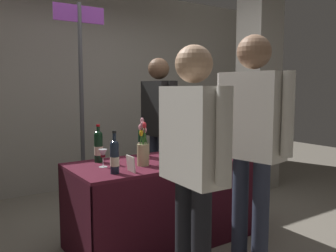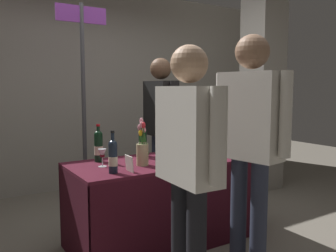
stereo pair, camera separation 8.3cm
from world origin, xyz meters
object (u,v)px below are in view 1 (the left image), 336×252
Objects in this scene: tasting_table at (168,184)px; taster_foreground_right at (252,132)px; concrete_pillar at (259,72)px; vendor_presenter at (159,120)px; featured_wine_bottle at (188,138)px; wine_glass_mid at (199,143)px; wine_glass_near_vendor at (103,154)px; display_bottle_0 at (99,146)px; flower_vase at (143,150)px; booth_signpost at (81,88)px.

tasting_table is 1.01m from taster_foreground_right.
concrete_pillar is 1.87× the size of vendor_presenter.
featured_wine_bottle reaches higher than wine_glass_mid.
tasting_table is 1.02× the size of vendor_presenter.
featured_wine_bottle reaches higher than tasting_table.
wine_glass_near_vendor is at bearing -164.01° from concrete_pillar.
tasting_table is 0.51m from wine_glass_mid.
concrete_pillar reaches higher than wine_glass_near_vendor.
display_bottle_0 reaches higher than tasting_table.
taster_foreground_right is (0.77, -0.87, 0.22)m from wine_glass_near_vendor.
wine_glass_near_vendor reaches higher than tasting_table.
wine_glass_near_vendor is at bearing 179.88° from wine_glass_mid.
flower_vase is at bearing -22.82° from wine_glass_near_vendor.
wine_glass_near_vendor is (-0.61, 0.03, 0.33)m from tasting_table.
display_bottle_0 is at bearing 23.89° from taster_foreground_right.
concrete_pillar is 1.82× the size of taster_foreground_right.
featured_wine_bottle reaches higher than wine_glass_near_vendor.
flower_vase is at bearing -159.30° from concrete_pillar.
wine_glass_mid is (0.94, -0.21, -0.03)m from display_bottle_0.
flower_vase is 0.23× the size of vendor_presenter.
tasting_table is at bearing 16.94° from flower_vase.
booth_signpost reaches higher than tasting_table.
featured_wine_bottle is 2.20× the size of wine_glass_near_vendor.
booth_signpost reaches higher than display_bottle_0.
flower_vase is (0.25, -0.33, -0.01)m from display_bottle_0.
tasting_table is at bearing 1.01° from taster_foreground_right.
taster_foreground_right is 1.96m from booth_signpost.
concrete_pillar is at bearing 19.52° from featured_wine_bottle.
booth_signpost reaches higher than featured_wine_bottle.
wine_glass_near_vendor is 0.06× the size of booth_signpost.
flower_vase is 1.22m from booth_signpost.
wine_glass_near_vendor is 0.08× the size of taster_foreground_right.
concrete_pillar reaches higher than tasting_table.
featured_wine_bottle is 0.99m from wine_glass_near_vendor.
taster_foreground_right reaches higher than featured_wine_bottle.
vendor_presenter is (0.92, 0.49, 0.15)m from display_bottle_0.
concrete_pillar is 20.38× the size of wine_glass_mid.
wine_glass_near_vendor is (-0.05, -0.20, -0.04)m from display_bottle_0.
featured_wine_bottle is at bearing 23.46° from flower_vase.
flower_vase is (-2.32, -0.88, -0.72)m from concrete_pillar.
display_bottle_0 is at bearing -100.24° from booth_signpost.
booth_signpost is at bearing 112.60° from tasting_table.
concrete_pillar reaches higher than featured_wine_bottle.
display_bottle_0 is 0.96m from wine_glass_mid.
featured_wine_bottle is 0.81× the size of flower_vase.
display_bottle_0 is (-0.93, 0.04, 0.00)m from featured_wine_bottle.
vendor_presenter is at bearing -178.03° from concrete_pillar.
flower_vase is at bearing -41.46° from vendor_presenter.
featured_wine_bottle is 0.19× the size of vendor_presenter.
booth_signpost is (-0.79, 0.81, 0.50)m from featured_wine_bottle.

